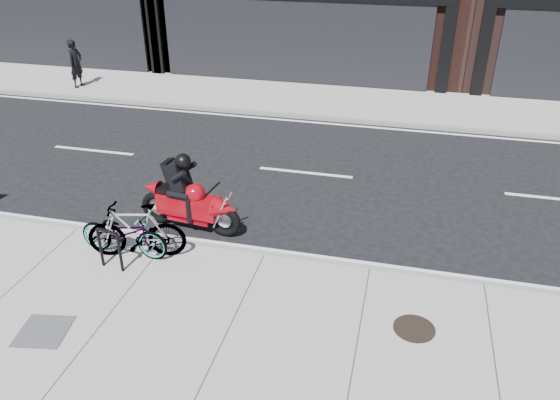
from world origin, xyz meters
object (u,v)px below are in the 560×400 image
(bicycle_rear, at_px, (136,231))
(pedestrian, at_px, (76,64))
(motorcycle, at_px, (193,200))
(manhole_cover, at_px, (414,328))
(utility_grate, at_px, (44,331))
(bicycle_front, at_px, (123,233))
(bike_rack, at_px, (109,246))

(bicycle_rear, relative_size, pedestrian, 1.09)
(bicycle_rear, xyz_separation_m, motorcycle, (0.59, 1.35, 0.01))
(manhole_cover, distance_m, utility_grate, 5.81)
(bicycle_front, distance_m, pedestrian, 11.82)
(utility_grate, bearing_deg, pedestrian, 119.40)
(bike_rack, distance_m, utility_grate, 1.88)
(utility_grate, bearing_deg, bike_rack, 83.42)
(bicycle_front, relative_size, utility_grate, 2.37)
(motorcycle, bearing_deg, manhole_cover, -19.30)
(bicycle_front, xyz_separation_m, manhole_cover, (5.40, -0.85, -0.46))
(bike_rack, height_order, utility_grate, bike_rack)
(bicycle_front, distance_m, motorcycle, 1.60)
(bike_rack, relative_size, bicycle_rear, 0.44)
(bicycle_front, height_order, manhole_cover, bicycle_front)
(bike_rack, xyz_separation_m, bicycle_front, (0.02, 0.49, -0.01))
(bike_rack, bearing_deg, bicycle_rear, 59.51)
(utility_grate, bearing_deg, bicycle_front, 84.40)
(bike_rack, distance_m, bicycle_rear, 0.57)
(motorcycle, bearing_deg, bike_rack, -109.03)
(pedestrian, bearing_deg, utility_grate, -143.67)
(bicycle_front, bearing_deg, bicycle_rear, -87.88)
(bicycle_rear, bearing_deg, bicycle_front, -103.37)
(bicycle_front, bearing_deg, utility_grate, 176.52)
(bicycle_rear, height_order, pedestrian, pedestrian)
(bicycle_rear, distance_m, pedestrian, 11.98)
(bicycle_front, xyz_separation_m, utility_grate, (-0.22, -2.29, -0.46))
(bicycle_front, bearing_deg, motorcycle, -30.43)
(pedestrian, bearing_deg, manhole_cover, -123.34)
(bicycle_front, relative_size, bicycle_rear, 0.96)
(utility_grate, bearing_deg, manhole_cover, 14.37)
(bike_rack, bearing_deg, bicycle_front, 88.05)
(bike_rack, relative_size, utility_grate, 1.09)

